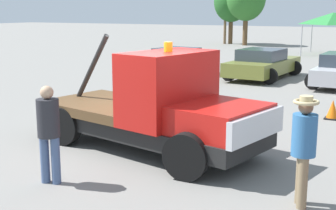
{
  "coord_description": "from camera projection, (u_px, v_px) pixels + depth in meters",
  "views": [
    {
      "loc": [
        5.07,
        -8.7,
        3.05
      ],
      "look_at": [
        0.5,
        0.0,
        1.05
      ],
      "focal_mm": 50.0,
      "sensor_mm": 36.0,
      "label": 1
    }
  ],
  "objects": [
    {
      "name": "ground_plane",
      "position": [
        148.0,
        149.0,
        10.47
      ],
      "size": [
        160.0,
        160.0,
        0.0
      ],
      "primitive_type": "plane",
      "color": "gray"
    },
    {
      "name": "tow_truck",
      "position": [
        159.0,
        110.0,
        10.07
      ],
      "size": [
        5.71,
        3.08,
        2.51
      ],
      "rotation": [
        0.0,
        0.0,
        -0.21
      ],
      "color": "black",
      "rests_on": "ground"
    },
    {
      "name": "person_near_truck",
      "position": [
        304.0,
        142.0,
        7.22
      ],
      "size": [
        0.39,
        0.39,
        1.78
      ],
      "rotation": [
        0.0,
        0.0,
        0.35
      ],
      "color": "#847051",
      "rests_on": "ground"
    },
    {
      "name": "person_at_hood",
      "position": [
        49.0,
        128.0,
        8.21
      ],
      "size": [
        0.39,
        0.39,
        1.77
      ],
      "rotation": [
        0.0,
        0.0,
        4.92
      ],
      "color": "#475B84",
      "rests_on": "ground"
    },
    {
      "name": "parked_car_tan",
      "position": [
        179.0,
        63.0,
        21.73
      ],
      "size": [
        2.76,
        4.44,
        1.34
      ],
      "rotation": [
        0.0,
        0.0,
        1.45
      ],
      "color": "tan",
      "rests_on": "ground"
    },
    {
      "name": "parked_car_olive",
      "position": [
        263.0,
        64.0,
        21.18
      ],
      "size": [
        2.8,
        4.98,
        1.34
      ],
      "rotation": [
        0.0,
        0.0,
        1.49
      ],
      "color": "olive",
      "rests_on": "ground"
    },
    {
      "name": "canopy_tent_green",
      "position": [
        333.0,
        18.0,
        31.88
      ],
      "size": [
        3.46,
        3.46,
        2.88
      ],
      "color": "#9E9EA3",
      "rests_on": "ground"
    },
    {
      "name": "tree_left",
      "position": [
        231.0,
        2.0,
        42.11
      ],
      "size": [
        3.13,
        3.13,
        5.58
      ],
      "color": "brown",
      "rests_on": "ground"
    },
    {
      "name": "traffic_cone",
      "position": [
        333.0,
        110.0,
        13.27
      ],
      "size": [
        0.4,
        0.4,
        0.55
      ],
      "color": "black",
      "rests_on": "ground"
    }
  ]
}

